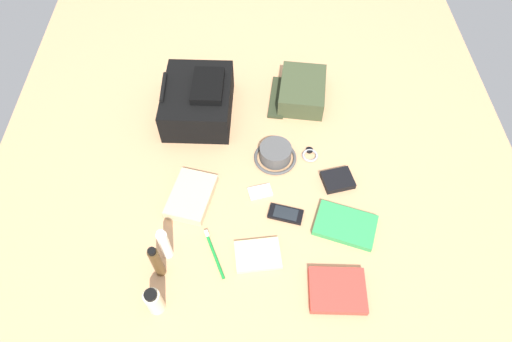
{
  "coord_description": "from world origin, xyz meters",
  "views": [
    {
      "loc": [
        -0.91,
        0.02,
        1.35
      ],
      "look_at": [
        0.0,
        0.0,
        0.04
      ],
      "focal_mm": 30.61,
      "sensor_mm": 36.0,
      "label": 1
    }
  ],
  "objects": [
    {
      "name": "ground_plane",
      "position": [
        0.0,
        0.0,
        -0.01
      ],
      "size": [
        2.64,
        2.02,
        0.02
      ],
      "primitive_type": "cube",
      "color": "tan",
      "rests_on": "ground"
    },
    {
      "name": "backpack",
      "position": [
        0.33,
        0.23,
        0.07
      ],
      "size": [
        0.35,
        0.28,
        0.17
      ],
      "color": "black",
      "rests_on": "ground_plane"
    },
    {
      "name": "toiletry_pouch",
      "position": [
        0.4,
        -0.2,
        0.04
      ],
      "size": [
        0.27,
        0.26,
        0.09
      ],
      "color": "#384228",
      "rests_on": "ground_plane"
    },
    {
      "name": "bucket_hat",
      "position": [
        0.09,
        -0.08,
        0.03
      ],
      "size": [
        0.16,
        0.16,
        0.06
      ],
      "color": "#494949",
      "rests_on": "ground_plane"
    },
    {
      "name": "lotion_bottle",
      "position": [
        -0.48,
        0.32,
        0.06
      ],
      "size": [
        0.05,
        0.05,
        0.12
      ],
      "color": "beige",
      "rests_on": "ground_plane"
    },
    {
      "name": "cologne_bottle",
      "position": [
        -0.37,
        0.32,
        0.08
      ],
      "size": [
        0.03,
        0.03,
        0.17
      ],
      "color": "#473319",
      "rests_on": "ground_plane"
    },
    {
      "name": "toothpaste_tube",
      "position": [
        -0.3,
        0.3,
        0.07
      ],
      "size": [
        0.03,
        0.03,
        0.16
      ],
      "color": "white",
      "rests_on": "ground_plane"
    },
    {
      "name": "paperback_novel",
      "position": [
        -0.44,
        -0.25,
        0.01
      ],
      "size": [
        0.15,
        0.18,
        0.03
      ],
      "color": "red",
      "rests_on": "ground_plane"
    },
    {
      "name": "travel_guidebook",
      "position": [
        -0.21,
        -0.3,
        0.01
      ],
      "size": [
        0.2,
        0.24,
        0.02
      ],
      "color": "#2D934C",
      "rests_on": "ground_plane"
    },
    {
      "name": "cell_phone",
      "position": [
        -0.16,
        -0.1,
        0.01
      ],
      "size": [
        0.09,
        0.13,
        0.01
      ],
      "color": "black",
      "rests_on": "ground_plane"
    },
    {
      "name": "media_player",
      "position": [
        -0.07,
        -0.01,
        0.01
      ],
      "size": [
        0.07,
        0.09,
        0.01
      ],
      "color": "#B7B7BC",
      "rests_on": "ground_plane"
    },
    {
      "name": "wristwatch",
      "position": [
        0.1,
        -0.21,
        0.01
      ],
      "size": [
        0.07,
        0.06,
        0.01
      ],
      "color": "#99999E",
      "rests_on": "ground_plane"
    },
    {
      "name": "toothbrush",
      "position": [
        -0.3,
        0.15,
        0.01
      ],
      "size": [
        0.17,
        0.08,
        0.02
      ],
      "color": "#198C33",
      "rests_on": "ground_plane"
    },
    {
      "name": "wallet",
      "position": [
        -0.03,
        -0.3,
        0.01
      ],
      "size": [
        0.11,
        0.13,
        0.02
      ],
      "primitive_type": "cube",
      "rotation": [
        0.0,
        0.0,
        0.22
      ],
      "color": "black",
      "rests_on": "ground_plane"
    },
    {
      "name": "notepad",
      "position": [
        -0.32,
        0.0,
        0.01
      ],
      "size": [
        0.12,
        0.16,
        0.02
      ],
      "primitive_type": "cube",
      "rotation": [
        0.0,
        0.0,
        0.1
      ],
      "color": "beige",
      "rests_on": "ground_plane"
    },
    {
      "name": "folded_towel",
      "position": [
        -0.09,
        0.23,
        0.02
      ],
      "size": [
        0.23,
        0.19,
        0.04
      ],
      "primitive_type": "cube",
      "rotation": [
        0.0,
        0.0,
        -0.27
      ],
      "color": "#C6B289",
      "rests_on": "ground_plane"
    }
  ]
}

